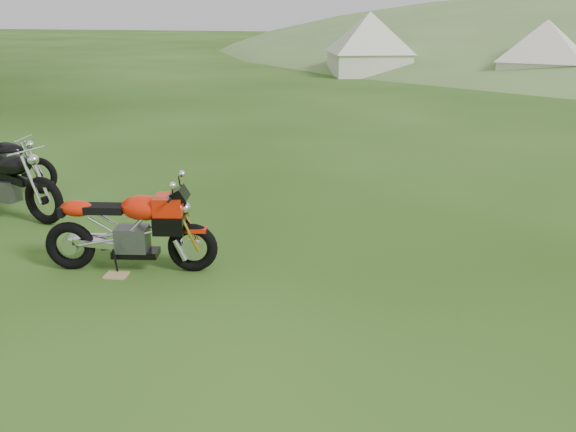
% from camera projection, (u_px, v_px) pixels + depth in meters
% --- Properties ---
extents(ground, '(120.00, 120.00, 0.00)m').
position_uv_depth(ground, '(248.00, 285.00, 6.68)').
color(ground, '#203D0D').
rests_on(ground, ground).
extents(sport_motorcycle, '(1.85, 0.74, 1.08)m').
position_uv_depth(sport_motorcycle, '(129.00, 223.00, 6.90)').
color(sport_motorcycle, red).
rests_on(sport_motorcycle, ground).
extents(plywood_board, '(0.25, 0.21, 0.02)m').
position_uv_depth(plywood_board, '(116.00, 275.00, 6.90)').
color(plywood_board, tan).
rests_on(plywood_board, ground).
extents(vintage_moto_a, '(2.06, 0.93, 1.05)m').
position_uv_depth(vintage_moto_a, '(3.00, 180.00, 8.65)').
color(vintage_moto_a, black).
rests_on(vintage_moto_a, ground).
extents(tent_left, '(3.65, 3.65, 2.53)m').
position_uv_depth(tent_left, '(369.00, 43.00, 25.68)').
color(tent_left, silver).
rests_on(tent_left, ground).
extents(tent_mid, '(3.41, 3.41, 2.38)m').
position_uv_depth(tent_mid, '(545.00, 50.00, 22.68)').
color(tent_mid, silver).
rests_on(tent_mid, ground).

